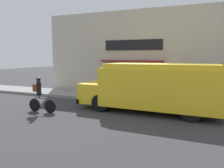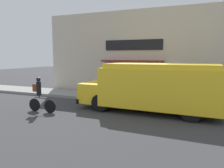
# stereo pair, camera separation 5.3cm
# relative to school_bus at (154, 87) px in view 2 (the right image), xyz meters

# --- Properties ---
(ground_plane) EXTENTS (70.00, 70.00, 0.00)m
(ground_plane) POSITION_rel_school_bus_xyz_m (-0.78, 1.26, -1.22)
(ground_plane) COLOR #38383A
(sidewalk) EXTENTS (28.00, 2.24, 0.17)m
(sidewalk) POSITION_rel_school_bus_xyz_m (-0.78, 2.38, -1.13)
(sidewalk) COLOR gray
(sidewalk) RESTS_ON ground_plane
(storefront) EXTENTS (15.77, 0.84, 5.69)m
(storefront) POSITION_rel_school_bus_xyz_m (-0.82, 3.84, 1.62)
(storefront) COLOR beige
(storefront) RESTS_ON ground_plane
(school_bus) EXTENTS (6.82, 2.88, 2.31)m
(school_bus) POSITION_rel_school_bus_xyz_m (0.00, 0.00, 0.00)
(school_bus) COLOR yellow
(school_bus) RESTS_ON ground_plane
(cyclist) EXTENTS (1.54, 0.20, 1.67)m
(cyclist) POSITION_rel_school_bus_xyz_m (-5.02, -2.11, -0.41)
(cyclist) COLOR black
(cyclist) RESTS_ON ground_plane
(trash_bin) EXTENTS (0.62, 0.62, 0.90)m
(trash_bin) POSITION_rel_school_bus_xyz_m (2.59, 2.76, -0.60)
(trash_bin) COLOR #2D5138
(trash_bin) RESTS_ON sidewalk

